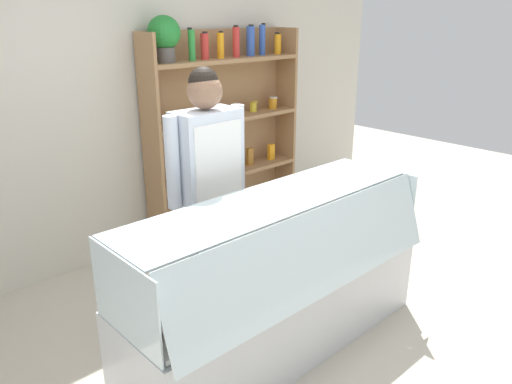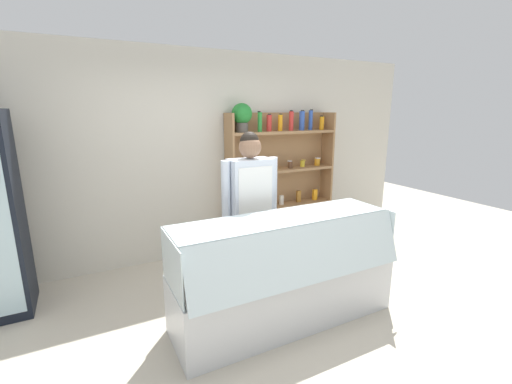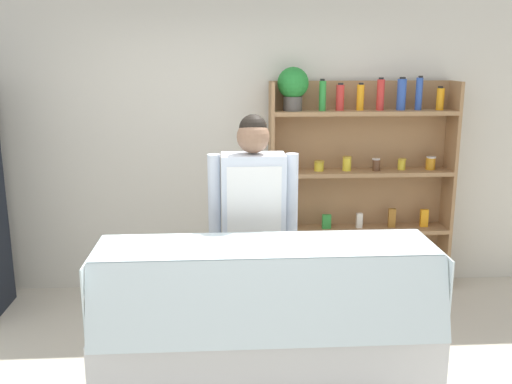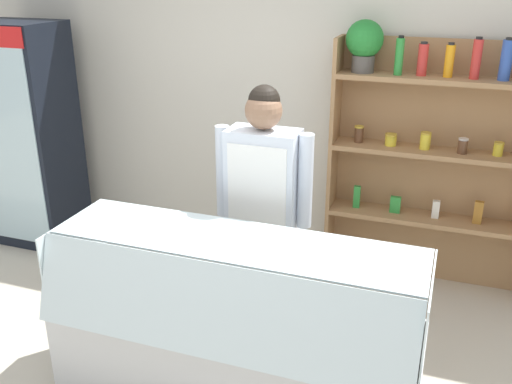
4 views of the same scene
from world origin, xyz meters
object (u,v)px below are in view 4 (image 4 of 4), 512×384
drinks_fridge (28,136)px  shelving_unit (433,145)px  deli_display_case (234,350)px  shop_clerk (263,196)px

drinks_fridge → shelving_unit: bearing=5.9°
drinks_fridge → shelving_unit: shelving_unit is taller
drinks_fridge → deli_display_case: size_ratio=0.94×
drinks_fridge → deli_display_case: bearing=-28.9°
shelving_unit → drinks_fridge: bearing=-174.1°
deli_display_case → shop_clerk: size_ratio=1.20×
deli_display_case → shop_clerk: bearing=93.5°
shop_clerk → drinks_fridge: bearing=162.9°
shelving_unit → shop_clerk: size_ratio=1.17×
deli_display_case → shop_clerk: 0.96m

